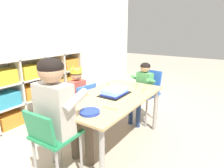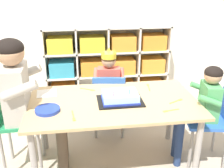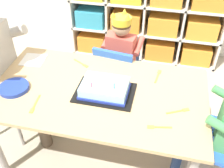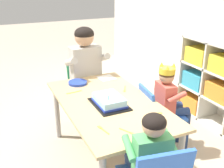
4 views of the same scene
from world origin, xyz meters
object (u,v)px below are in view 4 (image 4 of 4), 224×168
object	(u,v)px
classroom_chair_blue	(157,114)
fork_near_cake_tray	(129,132)
guest_at_table_side	(148,155)
birthday_cake_on_tray	(109,101)
child_with_crown	(170,97)
fork_by_napkin	(103,129)
classroom_chair_adult_side	(85,85)
adult_helper_seated	(88,68)
fork_near_child_seat	(125,89)
fork_scattered_mid_table	(155,114)
paper_plate_stack	(78,83)
fork_at_table_front_edge	(73,92)
activity_table	(108,109)

from	to	relation	value
classroom_chair_blue	fork_near_cake_tray	world-z (taller)	classroom_chair_blue
guest_at_table_side	birthday_cake_on_tray	xyz separation A→B (m)	(-0.64, 0.04, 0.07)
child_with_crown	fork_by_napkin	xyz separation A→B (m)	(0.33, -0.78, 0.06)
child_with_crown	guest_at_table_side	distance (m)	0.90
classroom_chair_adult_side	guest_at_table_side	xyz separation A→B (m)	(1.44, -0.11, 0.10)
classroom_chair_blue	birthday_cake_on_tray	world-z (taller)	birthday_cake_on_tray
adult_helper_seated	guest_at_table_side	size ratio (longest dim) A/B	1.27
fork_near_child_seat	fork_scattered_mid_table	size ratio (longest dim) A/B	0.89
paper_plate_stack	fork_at_table_front_edge	distance (m)	0.20
classroom_chair_blue	fork_near_cake_tray	size ratio (longest dim) A/B	5.15
classroom_chair_blue	activity_table	bearing A→B (deg)	94.64
classroom_chair_blue	fork_scattered_mid_table	bearing A→B (deg)	149.37
birthday_cake_on_tray	paper_plate_stack	bearing A→B (deg)	-170.67
fork_at_table_front_edge	fork_scattered_mid_table	bearing A→B (deg)	-62.22
child_with_crown	fork_scattered_mid_table	world-z (taller)	child_with_crown
activity_table	birthday_cake_on_tray	size ratio (longest dim) A/B	3.74
fork_near_child_seat	classroom_chair_adult_side	bearing A→B (deg)	47.00
adult_helper_seated	fork_scattered_mid_table	xyz separation A→B (m)	(0.98, 0.16, -0.08)
child_with_crown	fork_scattered_mid_table	distance (m)	0.46
paper_plate_stack	fork_by_napkin	xyz separation A→B (m)	(0.85, -0.11, -0.01)
classroom_chair_adult_side	adult_helper_seated	bearing A→B (deg)	-90.00
fork_at_table_front_edge	activity_table	bearing A→B (deg)	-62.19
fork_scattered_mid_table	fork_near_cake_tray	size ratio (longest dim) A/B	1.12
child_with_crown	fork_near_cake_tray	xyz separation A→B (m)	(0.43, -0.64, 0.06)
classroom_chair_blue	birthday_cake_on_tray	size ratio (longest dim) A/B	1.88
fork_scattered_mid_table	fork_at_table_front_edge	bearing A→B (deg)	-48.69
classroom_chair_adult_side	birthday_cake_on_tray	xyz separation A→B (m)	(0.80, -0.07, 0.17)
child_with_crown	birthday_cake_on_tray	xyz separation A→B (m)	(0.01, -0.59, 0.09)
classroom_chair_adult_side	fork_scattered_mid_table	distance (m)	1.11
child_with_crown	fork_scattered_mid_table	xyz separation A→B (m)	(0.29, -0.35, 0.06)
adult_helper_seated	fork_at_table_front_edge	size ratio (longest dim) A/B	7.38
birthday_cake_on_tray	fork_at_table_front_edge	bearing A→B (deg)	-152.11
guest_at_table_side	fork_scattered_mid_table	size ratio (longest dim) A/B	6.05
child_with_crown	adult_helper_seated	size ratio (longest dim) A/B	0.79
classroom_chair_blue	fork_scattered_mid_table	distance (m)	0.44
fork_near_child_seat	classroom_chair_blue	bearing A→B (deg)	-101.40
fork_scattered_mid_table	child_with_crown	bearing A→B (deg)	-132.75
fork_near_child_seat	fork_near_cake_tray	size ratio (longest dim) A/B	1.00
classroom_chair_adult_side	adult_helper_seated	distance (m)	0.25
fork_near_child_seat	birthday_cake_on_tray	bearing A→B (deg)	161.15
fork_near_child_seat	guest_at_table_side	bearing A→B (deg)	-168.75
activity_table	fork_near_cake_tray	distance (m)	0.48
adult_helper_seated	paper_plate_stack	size ratio (longest dim) A/B	6.20
guest_at_table_side	fork_near_cake_tray	bearing A→B (deg)	-75.57
classroom_chair_adult_side	fork_scattered_mid_table	bearing A→B (deg)	-83.16
activity_table	fork_at_table_front_edge	distance (m)	0.37
paper_plate_stack	fork_near_cake_tray	xyz separation A→B (m)	(0.95, 0.03, -0.01)
fork_at_table_front_edge	adult_helper_seated	bearing A→B (deg)	46.72
child_with_crown	birthday_cake_on_tray	size ratio (longest dim) A/B	2.49
classroom_chair_adult_side	guest_at_table_side	distance (m)	1.45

